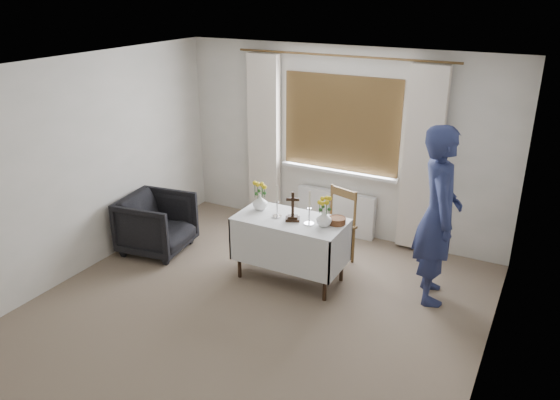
# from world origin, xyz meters

# --- Properties ---
(ground) EXTENTS (5.00, 5.00, 0.00)m
(ground) POSITION_xyz_m (0.00, 0.00, 0.00)
(ground) COLOR #856F5C
(ground) RESTS_ON ground
(altar_table) EXTENTS (1.24, 0.64, 0.76)m
(altar_table) POSITION_xyz_m (0.03, 0.99, 0.38)
(altar_table) COLOR white
(altar_table) RESTS_ON ground
(wooden_chair) EXTENTS (0.54, 0.54, 0.93)m
(wooden_chair) POSITION_xyz_m (0.30, 1.59, 0.46)
(wooden_chair) COLOR brown
(wooden_chair) RESTS_ON ground
(armchair) EXTENTS (0.91, 0.89, 0.74)m
(armchair) POSITION_xyz_m (-1.80, 0.85, 0.37)
(armchair) COLOR black
(armchair) RESTS_ON ground
(person) EXTENTS (0.67, 0.82, 1.93)m
(person) POSITION_xyz_m (1.55, 1.38, 0.96)
(person) COLOR navy
(person) RESTS_ON ground
(radiator) EXTENTS (1.10, 0.10, 0.60)m
(radiator) POSITION_xyz_m (0.00, 2.42, 0.30)
(radiator) COLOR silver
(radiator) RESTS_ON ground
(wooden_cross) EXTENTS (0.19, 0.17, 0.34)m
(wooden_cross) POSITION_xyz_m (0.07, 0.96, 0.93)
(wooden_cross) COLOR black
(wooden_cross) RESTS_ON altar_table
(candlestick_left) EXTENTS (0.14, 0.14, 0.38)m
(candlestick_left) POSITION_xyz_m (-0.13, 0.97, 0.95)
(candlestick_left) COLOR silver
(candlestick_left) RESTS_ON altar_table
(candlestick_right) EXTENTS (0.13, 0.13, 0.39)m
(candlestick_right) POSITION_xyz_m (0.28, 0.95, 0.96)
(candlestick_right) COLOR silver
(candlestick_right) RESTS_ON altar_table
(flower_vase_left) EXTENTS (0.20, 0.20, 0.18)m
(flower_vase_left) POSITION_xyz_m (-0.40, 1.07, 0.85)
(flower_vase_left) COLOR white
(flower_vase_left) RESTS_ON altar_table
(flower_vase_right) EXTENTS (0.19, 0.19, 0.18)m
(flower_vase_right) POSITION_xyz_m (0.44, 0.99, 0.85)
(flower_vase_right) COLOR white
(flower_vase_right) RESTS_ON altar_table
(wicker_basket) EXTENTS (0.20, 0.20, 0.07)m
(wicker_basket) POSITION_xyz_m (0.54, 1.11, 0.80)
(wicker_basket) COLOR brown
(wicker_basket) RESTS_ON altar_table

